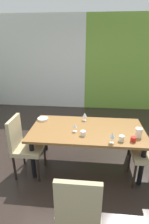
% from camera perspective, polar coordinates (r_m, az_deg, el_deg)
% --- Properties ---
extents(ground_plane, '(5.95, 5.79, 0.02)m').
position_cam_1_polar(ground_plane, '(3.42, -3.25, -14.98)').
color(ground_plane, black).
extents(back_panel_interior, '(3.22, 0.10, 2.81)m').
position_cam_1_polar(back_panel_interior, '(5.87, -12.95, 15.18)').
color(back_panel_interior, silver).
rests_on(back_panel_interior, ground_plane).
extents(garden_window_panel, '(2.73, 0.10, 2.81)m').
position_cam_1_polar(garden_window_panel, '(5.70, 17.86, 14.52)').
color(garden_window_panel, olive).
rests_on(garden_window_panel, ground_plane).
extents(dining_table, '(1.85, 0.98, 0.71)m').
position_cam_1_polar(dining_table, '(2.92, 4.11, -6.79)').
color(dining_table, brown).
rests_on(dining_table, ground_plane).
extents(chair_left_near, '(0.45, 0.44, 0.99)m').
position_cam_1_polar(chair_left_near, '(2.91, -16.31, -9.83)').
color(chair_left_near, tan).
rests_on(chair_left_near, ground_plane).
extents(chair_head_near, '(0.44, 0.44, 0.96)m').
position_cam_1_polar(chair_head_near, '(1.95, 1.35, -28.35)').
color(chair_head_near, tan).
rests_on(chair_head_near, ground_plane).
extents(wine_glass_north, '(0.08, 0.08, 0.15)m').
position_cam_1_polar(wine_glass_north, '(3.14, 3.36, -0.96)').
color(wine_glass_north, silver).
rests_on(wine_glass_north, dining_table).
extents(wine_glass_right, '(0.07, 0.07, 0.14)m').
position_cam_1_polar(wine_glass_right, '(2.76, 0.18, -4.58)').
color(wine_glass_right, silver).
rests_on(wine_glass_right, dining_table).
extents(wine_glass_center, '(0.08, 0.08, 0.16)m').
position_cam_1_polar(wine_glass_center, '(2.50, 12.28, -7.44)').
color(wine_glass_center, silver).
rests_on(wine_glass_center, dining_table).
extents(serving_bowl_left, '(0.19, 0.19, 0.04)m').
position_cam_1_polar(serving_bowl_left, '(3.24, -10.29, -2.26)').
color(serving_bowl_left, '#EBE4C8').
rests_on(serving_bowl_left, dining_table).
extents(cup_east, '(0.08, 0.08, 0.07)m').
position_cam_1_polar(cup_east, '(2.66, 18.66, -8.42)').
color(cup_east, red).
rests_on(cup_east, dining_table).
extents(cup_near_window, '(0.08, 0.08, 0.08)m').
position_cam_1_polar(cup_near_window, '(2.62, 15.11, -8.33)').
color(cup_near_window, silver).
rests_on(cup_near_window, dining_table).
extents(cup_front, '(0.08, 0.08, 0.07)m').
position_cam_1_polar(cup_front, '(2.68, 2.82, -6.92)').
color(cup_front, white).
rests_on(cup_front, dining_table).
extents(pitcher_rear, '(0.12, 0.10, 0.14)m').
position_cam_1_polar(pitcher_rear, '(2.79, 20.18, -6.32)').
color(pitcher_rear, white).
rests_on(pitcher_rear, dining_table).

